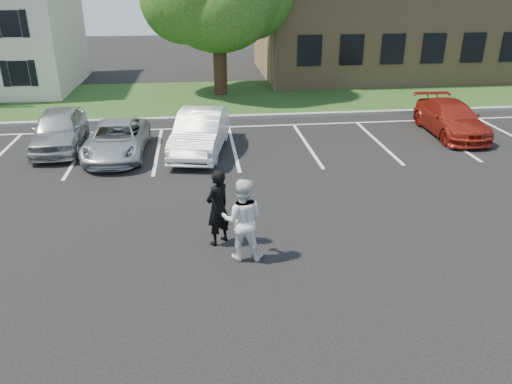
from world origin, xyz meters
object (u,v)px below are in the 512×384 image
at_px(office_building, 437,4).
at_px(car_silver_west, 59,129).
at_px(man_white_shirt, 242,220).
at_px(car_silver_minivan, 117,139).
at_px(car_red_compact, 451,119).
at_px(car_white_sedan, 200,132).
at_px(man_black_suit, 218,208).

distance_m(office_building, car_silver_west, 24.54).
height_order(man_white_shirt, car_silver_minivan, man_white_shirt).
bearing_deg(car_red_compact, man_white_shirt, -134.83).
height_order(office_building, car_silver_minivan, office_building).
distance_m(car_silver_west, car_red_compact, 15.14).
relative_size(car_silver_west, car_white_sedan, 0.94).
bearing_deg(car_silver_west, car_white_sedan, -15.49).
bearing_deg(man_black_suit, car_silver_west, -97.60).
relative_size(man_black_suit, man_white_shirt, 0.97).
relative_size(car_silver_minivan, car_red_compact, 0.95).
height_order(car_silver_west, car_silver_minivan, car_silver_west).
height_order(man_white_shirt, car_silver_west, man_white_shirt).
height_order(office_building, car_red_compact, office_building).
xyz_separation_m(man_white_shirt, car_silver_minivan, (-3.75, 7.49, -0.38)).
distance_m(office_building, man_black_suit, 26.04).
bearing_deg(car_silver_minivan, man_black_suit, -62.43).
xyz_separation_m(man_black_suit, car_red_compact, (9.71, 7.74, -0.29)).
distance_m(office_building, car_silver_minivan, 23.42).
relative_size(office_building, car_red_compact, 5.01).
relative_size(man_black_suit, car_white_sedan, 0.42).
height_order(man_black_suit, man_white_shirt, man_white_shirt).
height_order(man_white_shirt, car_white_sedan, man_white_shirt).
distance_m(office_building, car_red_compact, 14.77).
bearing_deg(car_red_compact, car_white_sedan, -172.04).
bearing_deg(car_red_compact, car_silver_west, -177.84).
height_order(car_silver_minivan, car_red_compact, car_red_compact).
distance_m(man_black_suit, car_silver_minivan, 7.49).
bearing_deg(car_silver_west, office_building, 29.11).
bearing_deg(man_white_shirt, man_black_suit, -45.93).
bearing_deg(office_building, car_red_compact, -111.32).
relative_size(car_silver_minivan, car_white_sedan, 0.94).
xyz_separation_m(man_white_shirt, car_red_compact, (9.19, 8.47, -0.32)).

